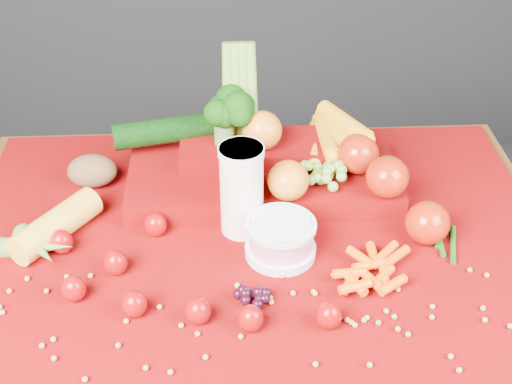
{
  "coord_description": "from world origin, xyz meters",
  "views": [
    {
      "loc": [
        -0.05,
        -0.99,
        1.57
      ],
      "look_at": [
        0.0,
        0.02,
        0.85
      ],
      "focal_mm": 50.0,
      "sensor_mm": 36.0,
      "label": 1
    }
  ],
  "objects_px": {
    "table": "(257,282)",
    "produce_mound": "(274,163)",
    "milk_glass": "(242,187)",
    "yogurt_bowl": "(281,238)"
  },
  "relations": [
    {
      "from": "table",
      "to": "produce_mound",
      "type": "height_order",
      "value": "produce_mound"
    },
    {
      "from": "table",
      "to": "produce_mound",
      "type": "xyz_separation_m",
      "value": [
        0.04,
        0.15,
        0.17
      ]
    },
    {
      "from": "milk_glass",
      "to": "produce_mound",
      "type": "height_order",
      "value": "produce_mound"
    },
    {
      "from": "table",
      "to": "yogurt_bowl",
      "type": "relative_size",
      "value": 8.89
    },
    {
      "from": "table",
      "to": "milk_glass",
      "type": "bearing_deg",
      "value": 129.84
    },
    {
      "from": "table",
      "to": "yogurt_bowl",
      "type": "distance_m",
      "value": 0.15
    },
    {
      "from": "table",
      "to": "produce_mound",
      "type": "bearing_deg",
      "value": 74.73
    },
    {
      "from": "yogurt_bowl",
      "to": "produce_mound",
      "type": "distance_m",
      "value": 0.2
    },
    {
      "from": "table",
      "to": "yogurt_bowl",
      "type": "xyz_separation_m",
      "value": [
        0.04,
        -0.04,
        0.14
      ]
    },
    {
      "from": "table",
      "to": "produce_mound",
      "type": "relative_size",
      "value": 1.79
    }
  ]
}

